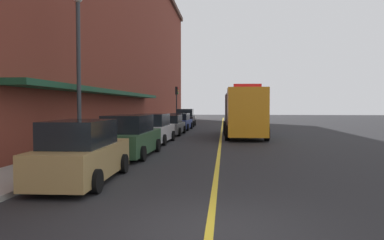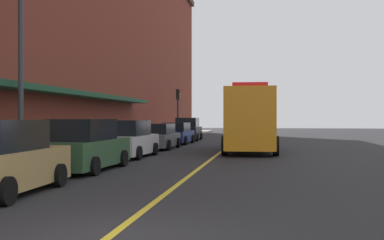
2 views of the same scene
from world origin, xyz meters
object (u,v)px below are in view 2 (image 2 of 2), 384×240
parked_car_3 (158,137)px  parking_meter_2 (122,133)px  parked_car_2 (129,140)px  parked_car_4 (177,134)px  parked_car_1 (84,147)px  parked_car_5 (188,130)px  traffic_light_near (178,104)px  parking_meter_1 (149,130)px  street_lamp_left (21,46)px  utility_truck (251,121)px  parked_car_0 (1,160)px  parking_meter_0 (163,129)px

parked_car_3 → parking_meter_2: parked_car_3 is taller
parked_car_2 → parked_car_4: bearing=1.1°
parked_car_1 → parked_car_4: 17.51m
parking_meter_2 → parked_car_4: bearing=80.5°
parked_car_5 → traffic_light_near: size_ratio=1.07×
parking_meter_1 → street_lamp_left: street_lamp_left is taller
traffic_light_near → utility_truck: bearing=-64.7°
parked_car_1 → parking_meter_1: 15.01m
parked_car_1 → parking_meter_2: 9.01m
parked_car_0 → parked_car_2: (-0.09, 11.21, -0.03)m
utility_truck → parked_car_4: bearing=-142.2°
parked_car_2 → parking_meter_0: bearing=7.3°
parked_car_5 → traffic_light_near: 3.37m
parked_car_3 → parked_car_5: parked_car_5 is taller
utility_truck → parking_meter_2: 7.24m
utility_truck → street_lamp_left: size_ratio=1.29×
parked_car_3 → street_lamp_left: 13.48m
parked_car_4 → traffic_light_near: (-1.38, 7.80, 2.42)m
parked_car_5 → parked_car_2: bearing=178.4°
parked_car_2 → parked_car_3: parked_car_2 is taller
utility_truck → parking_meter_0: size_ratio=6.72×
parked_car_5 → street_lamp_left: size_ratio=0.66×
parked_car_2 → parked_car_4: size_ratio=1.05×
utility_truck → parking_meter_2: utility_truck is taller
parked_car_3 → parking_meter_0: (-1.33, 7.40, 0.32)m
parking_meter_2 → street_lamp_left: size_ratio=0.19×
parked_car_0 → parked_car_1: 5.48m
parking_meter_2 → street_lamp_left: (-0.60, -9.84, 3.34)m
parked_car_1 → traffic_light_near: 25.44m
parked_car_4 → parked_car_5: bearing=3.5°
parking_meter_2 → parking_meter_1: bearing=90.0°
parking_meter_0 → traffic_light_near: size_ratio=0.31×
parked_car_1 → utility_truck: bearing=-26.9°
parked_car_3 → parking_meter_1: 3.35m
parked_car_4 → parking_meter_1: (-1.44, -2.56, 0.32)m
parked_car_5 → parked_car_3: bearing=178.5°
utility_truck → parking_meter_0: utility_truck is taller
parked_car_2 → parking_meter_1: size_ratio=3.45×
parked_car_3 → traffic_light_near: bearing=6.6°
utility_truck → parked_car_3: bearing=-103.5°
parked_car_2 → parked_car_3: 6.16m
parked_car_3 → traffic_light_near: (-1.26, 13.41, 2.42)m
traffic_light_near → parked_car_5: bearing=-59.8°
parked_car_4 → utility_truck: (5.54, -6.85, 1.01)m
utility_truck → parking_meter_1: 8.23m
parked_car_3 → parking_meter_0: size_ratio=3.40×
parked_car_4 → parking_meter_0: size_ratio=3.28×
parked_car_0 → parked_car_4: parked_car_0 is taller
utility_truck → parked_car_0: bearing=-20.4°
parked_car_5 → parking_meter_2: bearing=173.2°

